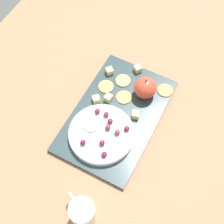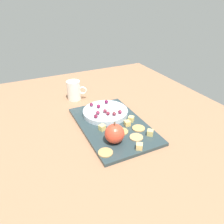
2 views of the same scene
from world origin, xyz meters
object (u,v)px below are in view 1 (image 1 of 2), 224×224
Objects in this scene: cracker_3 at (123,81)px; grape_0 at (106,114)px; platter at (116,115)px; apple_whole at (145,88)px; grape_1 at (127,129)px; grape_5 at (117,133)px; grape_8 at (97,111)px; cheese_cube_4 at (96,99)px; serving_dish at (102,135)px; cheese_cube_2 at (108,98)px; cheese_cube_1 at (136,115)px; cup at (83,213)px; cracker_2 at (123,97)px; grape_3 at (108,127)px; grape_7 at (104,155)px; grape_6 at (83,142)px; cracker_0 at (106,87)px; grape_4 at (102,143)px; cracker_1 at (165,90)px; grape_2 at (110,121)px; cheese_cube_0 at (109,71)px; cheese_cube_3 at (138,69)px; apple_slice_0 at (92,124)px.

cracker_3 is 14.84cm from grape_0.
apple_whole is (-10.52, 4.44, 4.04)cm from platter.
grape_1 is at bearing 29.58° from cracker_3.
grape_8 is at bearing -112.44° from grape_5.
grape_8 is (14.82, -1.10, 2.57)cm from cracker_3.
grape_5 is at bearing 55.26° from cheese_cube_4.
cheese_cube_2 is (-11.74, -4.25, 0.04)cm from serving_dish.
cup is (32.41, 0.72, 2.45)cm from cheese_cube_1.
grape_8 is at bearing -22.20° from cracker_2.
grape_3 is at bearing 46.68° from cheese_cube_4.
grape_7 is at bearing 20.92° from grape_3.
cracker_3 is at bearing -179.73° from grape_6.
cracker_0 is (-5.98, 0.17, -0.85)cm from cheese_cube_4.
grape_4 is at bearing 25.12° from cracker_0.
cheese_cube_1 is 8.83cm from grape_5.
cracker_1 is 13.47cm from cracker_2.
serving_dish is at bearing -64.81° from grape_5.
cheese_cube_1 is at bearing 122.77° from grape_0.
grape_2 is at bearing 54.59° from cheese_cube_4.
serving_dish is at bearing 22.56° from cheese_cube_0.
grape_2 is 2.16cm from grape_3.
cracker_0 is at bearing -30.90° from cheese_cube_3.
cracker_3 is 25.56cm from grape_6.
grape_1 is at bearing -178.44° from cup.
grape_4 reaches higher than cracker_3.
apple_slice_0 is (10.68, 0.19, 1.26)cm from cheese_cube_2.
grape_8 reaches higher than platter.
platter is at bearing -69.24° from cheese_cube_1.
apple_whole is at bearing -177.63° from cup.
grape_5 is (3.73, 5.55, -0.00)cm from grape_0.
cheese_cube_2 is at bearing -176.57° from grape_6.
cup reaches higher than grape_5.
grape_1 reaches higher than serving_dish.
platter is 22.54× the size of grape_3.
grape_5 is 1.00× the size of grape_8.
grape_6 is at bearing -29.69° from cheese_cube_1.
grape_6 is 6.48cm from apple_slice_0.
serving_dish is 25.87cm from cheese_cube_3.
grape_8 is (13.52, -9.17, -0.67)cm from apple_whole.
cup is (26.25, 0.72, 0.77)cm from grape_1.
cheese_cube_2 is 14.50cm from cheese_cube_3.
apple_slice_0 is at bearing -79.32° from grape_3.
grape_0 is at bearing -34.07° from cracker_1.
grape_4 is at bearing -165.78° from cup.
cracker_1 is at bearing 96.09° from cheese_cube_0.
serving_dish is at bearing -152.37° from grape_4.
grape_0 reaches higher than serving_dish.
apple_slice_0 reaches higher than cracker_3.
grape_3 and grape_8 have the same top height.
grape_7 reaches higher than cheese_cube_4.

